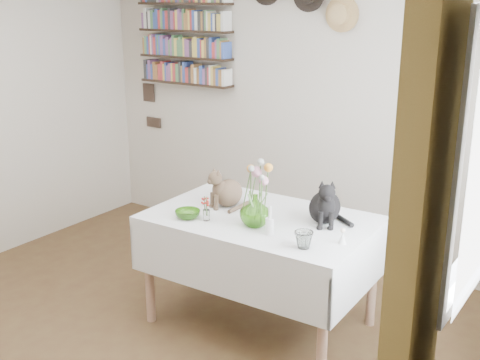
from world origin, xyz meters
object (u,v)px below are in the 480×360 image
Objects in this scene: bookshelf_unit at (185,35)px; dining_table at (261,244)px; black_cat at (325,199)px; flower_vase at (255,210)px; tabby_cat at (229,186)px.

dining_table is at bearing -37.56° from bookshelf_unit.
black_cat reaches higher than flower_vase.
dining_table is at bearing 109.06° from flower_vase.
black_cat reaches higher than dining_table.
dining_table is 5.16× the size of tabby_cat.
flower_vase is (0.05, -0.15, 0.30)m from dining_table.
black_cat is at bearing 21.03° from dining_table.
bookshelf_unit is (-2.04, 1.12, 0.90)m from black_cat.
flower_vase reaches higher than dining_table.
black_cat is at bearing 42.17° from flower_vase.
tabby_cat reaches higher than dining_table.
black_cat is 0.46m from flower_vase.
bookshelf_unit reaches higher than black_cat.
tabby_cat reaches higher than flower_vase.
black_cat is (0.70, 0.08, 0.01)m from tabby_cat.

